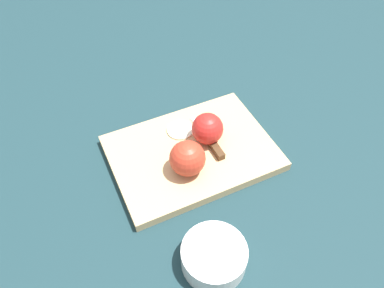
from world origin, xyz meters
TOP-DOWN VIEW (x-y plane):
  - ground_plane at (0.00, 0.00)m, footprint 4.00×4.00m
  - cutting_board at (0.00, 0.00)m, footprint 0.38×0.27m
  - apple_half_left at (-0.03, -0.05)m, footprint 0.08×0.08m
  - apple_half_right at (0.05, 0.01)m, footprint 0.07×0.07m
  - knife at (0.05, -0.01)m, footprint 0.02×0.15m
  - apple_slice at (0.00, 0.07)m, footprint 0.06×0.06m
  - bowl at (-0.08, -0.26)m, footprint 0.12×0.12m

SIDE VIEW (x-z plane):
  - ground_plane at x=0.00m, z-range 0.00..0.00m
  - cutting_board at x=0.00m, z-range 0.00..0.02m
  - apple_slice at x=0.00m, z-range 0.02..0.03m
  - bowl at x=-0.08m, z-range 0.00..0.05m
  - knife at x=0.05m, z-range 0.02..0.04m
  - apple_half_right at x=0.05m, z-range 0.02..0.10m
  - apple_half_left at x=-0.03m, z-range 0.02..0.10m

